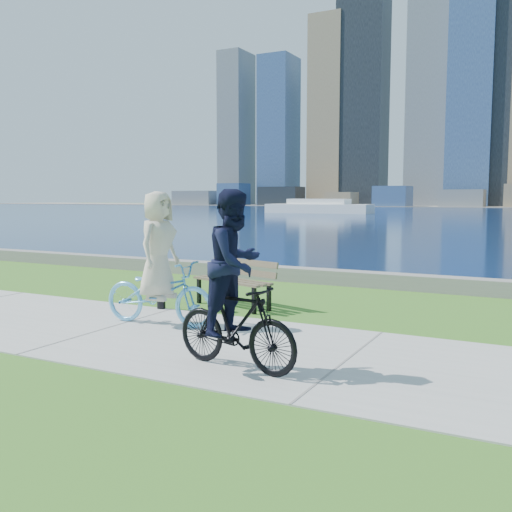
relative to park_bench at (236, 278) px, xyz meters
The scene contains 8 objects.
ground 4.11m from the park_bench, 40.35° to the right, with size 320.00×320.00×0.00m, color #33681B.
concrete_path 4.11m from the park_bench, 40.35° to the right, with size 80.00×3.50×0.02m, color #A6A6A1.
seawall 4.74m from the park_bench, 48.95° to the left, with size 90.00×0.50×0.35m, color slate.
ferry_near 64.49m from the park_bench, 109.82° to the left, with size 13.87×3.96×1.88m.
park_bench is the anchor object (origin of this frame).
bollard_lamp 1.47m from the park_bench, 139.71° to the right, with size 0.23×0.23×1.42m.
cyclist_woman 2.09m from the park_bench, 98.38° to the right, with size 0.84×2.06×2.19m.
cyclist_man 4.13m from the park_bench, 60.68° to the right, with size 0.79×1.85×2.19m.
Camera 1 is at (2.28, -6.87, 2.12)m, focal length 40.00 mm.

